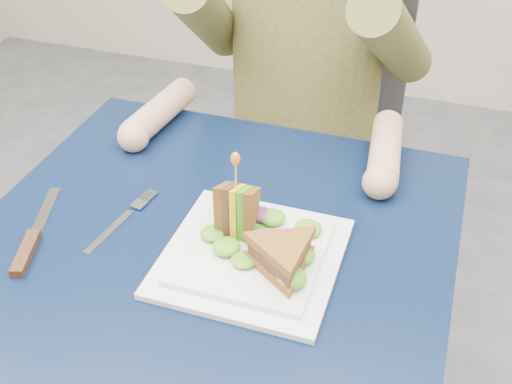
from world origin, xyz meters
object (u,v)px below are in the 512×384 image
(chair, at_px, (312,129))
(knife, at_px, (30,245))
(table, at_px, (209,279))
(plate, at_px, (252,255))
(sandwich_upright, at_px, (237,209))
(diner, at_px, (308,1))
(fork, at_px, (120,222))
(sandwich_flat, at_px, (283,256))

(chair, height_order, knife, chair)
(table, height_order, plate, plate)
(plate, xyz_separation_m, knife, (-0.33, -0.08, -0.00))
(sandwich_upright, xyz_separation_m, knife, (-0.29, -0.13, -0.05))
(table, distance_m, plate, 0.12)
(table, distance_m, diner, 0.64)
(chair, relative_size, sandwich_upright, 6.96)
(table, bearing_deg, fork, -179.87)
(table, relative_size, sandwich_flat, 4.40)
(chair, xyz_separation_m, sandwich_upright, (0.04, -0.67, 0.24))
(diner, distance_m, fork, 0.63)
(sandwich_upright, bearing_deg, sandwich_flat, -36.49)
(sandwich_flat, distance_m, knife, 0.39)
(chair, distance_m, diner, 0.39)
(diner, bearing_deg, fork, -104.51)
(table, relative_size, plate, 2.88)
(diner, bearing_deg, table, -90.00)
(plate, bearing_deg, fork, 176.14)
(table, xyz_separation_m, plate, (0.08, -0.02, 0.09))
(fork, relative_size, knife, 0.83)
(sandwich_flat, bearing_deg, knife, -171.66)
(chair, distance_m, sandwich_flat, 0.79)
(fork, height_order, knife, knife)
(plate, distance_m, sandwich_upright, 0.08)
(sandwich_upright, xyz_separation_m, fork, (-0.19, -0.03, -0.05))
(plate, relative_size, fork, 1.45)
(knife, bearing_deg, chair, 72.27)
(knife, bearing_deg, fork, 43.51)
(chair, bearing_deg, table, -90.00)
(sandwich_flat, height_order, knife, sandwich_flat)
(table, height_order, knife, knife)
(sandwich_upright, bearing_deg, chair, 93.42)
(table, height_order, chair, chair)
(plate, height_order, fork, plate)
(sandwich_upright, height_order, fork, sandwich_upright)
(chair, bearing_deg, sandwich_upright, -86.58)
(diner, xyz_separation_m, fork, (-0.15, -0.58, -0.18))
(sandwich_upright, bearing_deg, plate, -48.62)
(sandwich_upright, distance_m, fork, 0.20)
(chair, xyz_separation_m, plate, (0.08, -0.71, 0.20))
(table, height_order, sandwich_flat, sandwich_flat)
(knife, bearing_deg, diner, 69.57)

